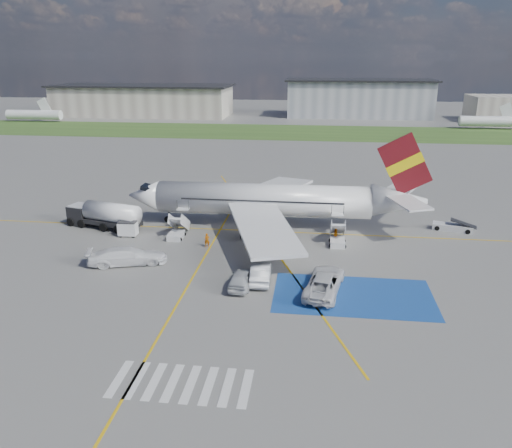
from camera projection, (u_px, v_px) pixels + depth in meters
The scene contains 22 objects.
ground at pixel (247, 272), 48.95m from camera, with size 400.00×400.00×0.00m, color #60605E.
grass_strip at pixel (295, 132), 138.27m from camera, with size 400.00×30.00×0.01m, color #2D4C1E.
taxiway_line_main at pixel (261, 231), 60.23m from camera, with size 120.00×0.20×0.01m, color gold.
taxiway_line_cross at pixel (169, 319), 40.12m from camera, with size 0.20×60.00×0.01m, color gold.
taxiway_line_diag at pixel (261, 231), 60.23m from camera, with size 0.20×60.00×0.01m, color gold.
staging_box at pixel (353, 296), 44.03m from camera, with size 14.00×8.00×0.01m, color navy.
crosswalk at pixel (181, 383), 32.23m from camera, with size 9.00×4.00×0.01m.
terminal_west at pixel (144, 101), 175.92m from camera, with size 60.00×22.00×10.00m, color gray.
terminal_centre at pixel (359, 99), 171.66m from camera, with size 48.00×18.00×12.00m, color gray.
airliner at pixel (275, 200), 60.85m from camera, with size 36.81×32.95×11.92m.
airstairs_fwd at pixel (177, 232), 58.03m from camera, with size 1.90×5.20×3.60m.
airstairs_aft at pixel (337, 239), 55.89m from camera, with size 1.90×5.20×3.60m.
fuel_tanker at pixel (105, 217), 60.99m from camera, with size 9.95×5.10×3.29m.
gpu_cart at pixel (128, 230), 58.35m from camera, with size 2.18×1.46×1.77m.
belt_loader at pixel (453, 228), 60.33m from camera, with size 5.13×2.87×1.48m.
car_silver_a at pixel (241, 279), 45.50m from camera, with size 1.90×4.73×1.61m, color #B4B7BB.
car_silver_b at pixel (261, 273), 46.66m from camera, with size 1.77×5.09×1.68m, color #B3B6BB.
van_white_a at pixel (325, 279), 44.67m from camera, with size 2.79×6.05×2.27m, color silver.
van_white_b at pixel (127, 253), 50.36m from camera, with size 2.40×5.89×2.31m, color white.
crew_fwd at pixel (207, 240), 55.01m from camera, with size 0.57×0.38×1.57m, color orange.
crew_nose at pixel (125, 218), 61.84m from camera, with size 0.95×0.74×1.95m, color orange.
crew_aft at pixel (336, 234), 56.46m from camera, with size 1.06×0.44×1.81m, color orange.
Camera 1 is at (6.30, -44.44, 20.10)m, focal length 35.00 mm.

